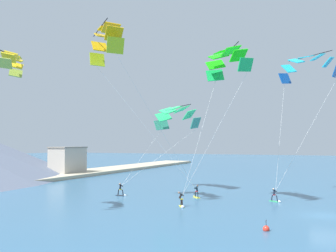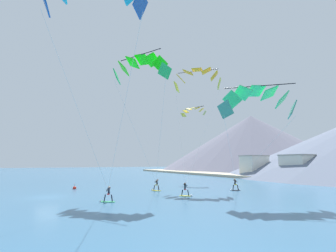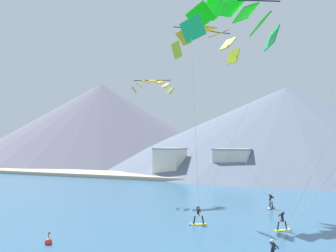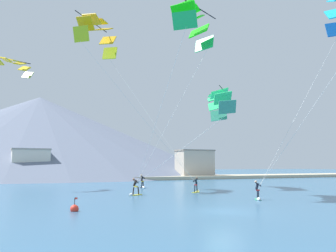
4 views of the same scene
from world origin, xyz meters
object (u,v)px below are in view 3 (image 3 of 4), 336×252
at_px(parafoil_kite_near_trail, 231,20).
at_px(kitesurfer_near_lead, 284,224).
at_px(race_marker_buoy, 48,242).
at_px(parafoil_kite_near_lead, 206,41).
at_px(kitesurfer_mid_center, 270,204).
at_px(parafoil_kite_distant_high_outer, 153,85).
at_px(kitesurfer_near_trail, 196,219).

bearing_deg(parafoil_kite_near_trail, kitesurfer_near_lead, 57.44).
bearing_deg(race_marker_buoy, parafoil_kite_near_lead, 72.59).
distance_m(kitesurfer_mid_center, parafoil_kite_distant_high_outer, 22.42).
distance_m(kitesurfer_near_lead, parafoil_kite_near_lead, 22.70).
xyz_separation_m(kitesurfer_near_lead, parafoil_kite_near_lead, (-9.50, 7.98, 19.00)).
bearing_deg(kitesurfer_near_trail, parafoil_kite_near_trail, -43.10).
bearing_deg(parafoil_kite_near_trail, parafoil_kite_near_lead, 115.59).
height_order(kitesurfer_mid_center, parafoil_kite_near_lead, parafoil_kite_near_lead).
bearing_deg(race_marker_buoy, parafoil_kite_distant_high_outer, 97.90).
distance_m(kitesurfer_near_trail, parafoil_kite_near_lead, 21.04).
relative_size(kitesurfer_near_trail, parafoil_kite_near_trail, 0.10).
bearing_deg(race_marker_buoy, kitesurfer_mid_center, 58.68).
xyz_separation_m(kitesurfer_near_lead, parafoil_kite_near_trail, (-3.24, -5.08, 16.75)).
relative_size(kitesurfer_mid_center, parafoil_kite_distant_high_outer, 0.34).
relative_size(kitesurfer_near_trail, race_marker_buoy, 1.74).
bearing_deg(kitesurfer_near_trail, kitesurfer_near_lead, 7.02).
bearing_deg(parafoil_kite_distant_high_outer, kitesurfer_mid_center, -11.02).
relative_size(kitesurfer_near_trail, parafoil_kite_near_lead, 0.09).
relative_size(kitesurfer_near_lead, parafoil_kite_near_lead, 0.09).
distance_m(kitesurfer_near_lead, parafoil_kite_near_trail, 17.80).
bearing_deg(kitesurfer_mid_center, race_marker_buoy, -121.32).
bearing_deg(parafoil_kite_near_trail, kitesurfer_mid_center, 87.58).
distance_m(parafoil_kite_distant_high_outer, race_marker_buoy, 29.17).
distance_m(kitesurfer_mid_center, parafoil_kite_near_trail, 22.39).
xyz_separation_m(kitesurfer_mid_center, parafoil_kite_near_trail, (-0.63, -14.93, 16.68)).
distance_m(parafoil_kite_near_lead, parafoil_kite_distant_high_outer, 11.50).
distance_m(parafoil_kite_near_lead, race_marker_buoy, 28.16).
height_order(parafoil_kite_near_trail, race_marker_buoy, parafoil_kite_near_trail).
distance_m(kitesurfer_near_trail, parafoil_kite_near_trail, 17.77).
bearing_deg(kitesurfer_near_lead, race_marker_buoy, -143.58).
bearing_deg(race_marker_buoy, kitesurfer_near_lead, 36.42).
xyz_separation_m(parafoil_kite_near_lead, race_marker_buoy, (-6.12, -19.50, -19.37)).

